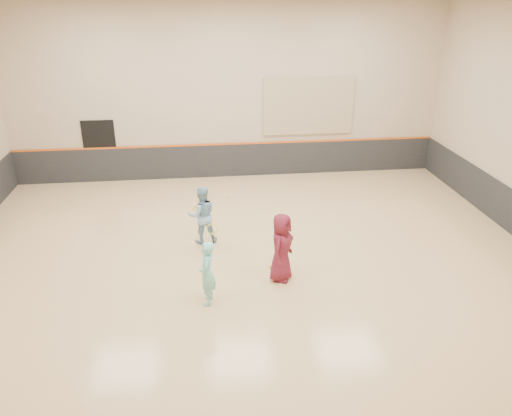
{
  "coord_description": "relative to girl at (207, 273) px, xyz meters",
  "views": [
    {
      "loc": [
        -1.07,
        -11.17,
        6.3
      ],
      "look_at": [
        0.29,
        0.4,
        1.15
      ],
      "focal_mm": 35.0,
      "sensor_mm": 36.0,
      "label": 1
    }
  ],
  "objects": [
    {
      "name": "girl",
      "position": [
        0.0,
        0.0,
        0.0
      ],
      "size": [
        0.41,
        0.57,
        1.47
      ],
      "primitive_type": "imported",
      "rotation": [
        0.0,
        0.0,
        -1.69
      ],
      "color": "#7BD5CE",
      "rests_on": "floor"
    },
    {
      "name": "instructor",
      "position": [
        -0.05,
        2.89,
        0.06
      ],
      "size": [
        0.84,
        0.69,
        1.58
      ],
      "primitive_type": "imported",
      "rotation": [
        0.0,
        0.0,
        3.27
      ],
      "color": "#84B0CD",
      "rests_on": "floor"
    },
    {
      "name": "ball_beside_spare",
      "position": [
        0.85,
        5.84,
        -0.7
      ],
      "size": [
        0.07,
        0.07,
        0.07
      ],
      "primitive_type": "sphere",
      "color": "yellow",
      "rests_on": "floor"
    },
    {
      "name": "held_racket",
      "position": [
        0.19,
        2.49,
        -0.17
      ],
      "size": [
        0.47,
        0.47,
        0.5
      ],
      "primitive_type": null,
      "color": "#C1D82F",
      "rests_on": "instructor"
    },
    {
      "name": "room",
      "position": [
        1.04,
        1.97,
        0.08
      ],
      "size": [
        15.04,
        12.04,
        6.22
      ],
      "color": "tan",
      "rests_on": "ground"
    },
    {
      "name": "ball_under_racket",
      "position": [
        1.56,
        1.29,
        -0.7
      ],
      "size": [
        0.07,
        0.07,
        0.07
      ],
      "primitive_type": "sphere",
      "color": "yellow",
      "rests_on": "floor"
    },
    {
      "name": "young_man",
      "position": [
        1.73,
        0.79,
        0.09
      ],
      "size": [
        0.85,
        0.96,
        1.66
      ],
      "primitive_type": "imported",
      "rotation": [
        0.0,
        0.0,
        1.07
      ],
      "color": "maroon",
      "rests_on": "floor"
    },
    {
      "name": "doorway",
      "position": [
        -3.46,
        7.95,
        0.37
      ],
      "size": [
        1.1,
        0.05,
        2.2
      ],
      "primitive_type": "cube",
      "color": "black",
      "rests_on": "floor"
    },
    {
      "name": "ball_in_hand",
      "position": [
        1.91,
        0.71,
        0.28
      ],
      "size": [
        0.07,
        0.07,
        0.07
      ],
      "primitive_type": "sphere",
      "color": "gold",
      "rests_on": "young_man"
    },
    {
      "name": "spare_racket",
      "position": [
        -0.19,
        5.1,
        -0.66
      ],
      "size": [
        0.7,
        0.7,
        0.15
      ],
      "primitive_type": null,
      "color": "gold",
      "rests_on": "floor"
    },
    {
      "name": "wainscot_back",
      "position": [
        1.04,
        7.94,
        -0.13
      ],
      "size": [
        14.9,
        0.04,
        1.2
      ],
      "primitive_type": "cube",
      "color": "#232326",
      "rests_on": "floor"
    },
    {
      "name": "acoustic_panel",
      "position": [
        3.84,
        7.92,
        1.77
      ],
      "size": [
        3.2,
        0.08,
        2.0
      ],
      "primitive_type": "cube",
      "color": "tan",
      "rests_on": "wall_back"
    },
    {
      "name": "accent_stripe",
      "position": [
        1.04,
        7.93,
        0.49
      ],
      "size": [
        14.9,
        0.03,
        0.06
      ],
      "primitive_type": "cube",
      "color": "#D85914",
      "rests_on": "wall_back"
    }
  ]
}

